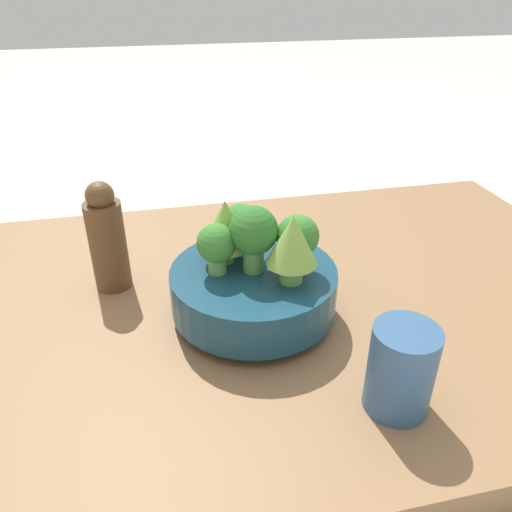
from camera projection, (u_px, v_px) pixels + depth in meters
name	position (u px, v px, depth m)	size (l,w,h in m)	color
ground_plane	(249.00, 326.00, 0.72)	(6.00, 6.00, 0.00)	beige
table	(249.00, 313.00, 0.71)	(1.13, 0.67, 0.05)	olive
bowl	(256.00, 289.00, 0.65)	(0.21, 0.21, 0.07)	navy
broccoli_floret_right	(216.00, 245.00, 0.61)	(0.05, 0.05, 0.07)	#6BA34C
romanesco_piece_near	(225.00, 225.00, 0.62)	(0.06, 0.06, 0.09)	#6BA34C
broccoli_floret_front	(241.00, 224.00, 0.65)	(0.05, 0.05, 0.07)	#6BA34C
broccoli_floret_left	(298.00, 238.00, 0.61)	(0.05, 0.05, 0.08)	#609347
broccoli_floret_center	(256.00, 233.00, 0.61)	(0.06, 0.06, 0.09)	#609347
romanesco_piece_far	(292.00, 243.00, 0.58)	(0.06, 0.06, 0.09)	#6BA34C
cup	(401.00, 369.00, 0.51)	(0.07, 0.07, 0.10)	#33567F
pepper_mill	(107.00, 239.00, 0.69)	(0.05, 0.05, 0.16)	brown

